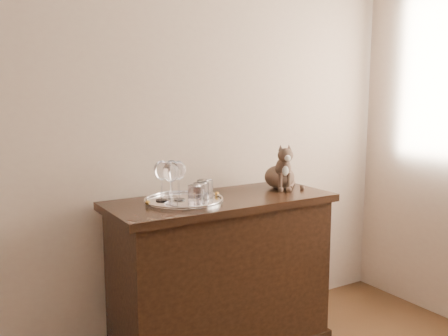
# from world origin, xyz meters

# --- Properties ---
(wall_back) EXTENTS (4.00, 0.10, 2.70)m
(wall_back) POSITION_xyz_m (0.00, 2.25, 1.35)
(wall_back) COLOR #C1A591
(wall_back) RESTS_ON ground
(sideboard) EXTENTS (1.20, 0.50, 0.85)m
(sideboard) POSITION_xyz_m (0.60, 1.94, 0.42)
(sideboard) COLOR black
(sideboard) RESTS_ON ground
(tray) EXTENTS (0.40, 0.40, 0.01)m
(tray) POSITION_xyz_m (0.39, 1.96, 0.85)
(tray) COLOR silver
(tray) RESTS_ON sideboard
(wine_glass_a) EXTENTS (0.08, 0.08, 0.20)m
(wine_glass_a) POSITION_xyz_m (0.29, 2.00, 0.96)
(wine_glass_a) COLOR white
(wine_glass_a) RESTS_ON tray
(wine_glass_b) EXTENTS (0.07, 0.07, 0.20)m
(wine_glass_b) POSITION_xyz_m (0.37, 2.05, 0.96)
(wine_glass_b) COLOR silver
(wine_glass_b) RESTS_ON tray
(wine_glass_c) EXTENTS (0.08, 0.08, 0.21)m
(wine_glass_c) POSITION_xyz_m (0.30, 1.92, 0.96)
(wine_glass_c) COLOR white
(wine_glass_c) RESTS_ON tray
(wine_glass_d) EXTENTS (0.08, 0.08, 0.20)m
(wine_glass_d) POSITION_xyz_m (0.37, 1.98, 0.96)
(wine_glass_d) COLOR white
(wine_glass_d) RESTS_ON tray
(tumbler_a) EXTENTS (0.08, 0.08, 0.09)m
(tumbler_a) POSITION_xyz_m (0.47, 1.91, 0.90)
(tumbler_a) COLOR white
(tumbler_a) RESTS_ON tray
(tumbler_b) EXTENTS (0.08, 0.08, 0.09)m
(tumbler_b) POSITION_xyz_m (0.41, 1.85, 0.90)
(tumbler_b) COLOR white
(tumbler_b) RESTS_ON tray
(tumbler_c) EXTENTS (0.08, 0.08, 0.09)m
(tumbler_c) POSITION_xyz_m (0.51, 1.95, 0.90)
(tumbler_c) COLOR white
(tumbler_c) RESTS_ON tray
(cat) EXTENTS (0.33, 0.32, 0.26)m
(cat) POSITION_xyz_m (1.02, 1.99, 0.98)
(cat) COLOR brown
(cat) RESTS_ON sideboard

